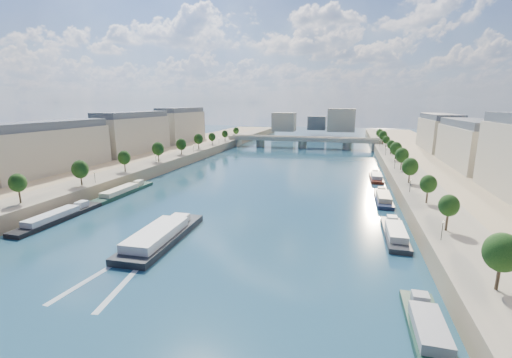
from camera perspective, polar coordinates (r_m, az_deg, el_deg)
The scene contains 17 objects.
ground at distance 136.61m, azimuth 0.75°, elevation -1.24°, with size 700.00×700.00×0.00m, color #0D2B3D.
quay_left at distance 168.66m, azimuth -23.67°, elevation 1.22°, with size 44.00×520.00×5.00m, color #9E8460.
quay_right at distance 137.60m, azimuth 31.21°, elevation -1.94°, with size 44.00×520.00×5.00m, color #9E8460.
pave_left at distance 159.29m, azimuth -19.53°, elevation 1.88°, with size 14.00×520.00×0.10m, color gray.
pave_right at distance 133.57m, azimuth 25.16°, elevation -0.56°, with size 14.00×520.00×0.10m, color gray.
trees_left at distance 158.94m, azimuth -18.67°, elevation 3.91°, with size 4.80×268.80×8.26m.
trees_right at distance 141.94m, azimuth 23.91°, elevation 2.51°, with size 4.80×268.80×8.26m.
lamps_left at distance 148.22m, azimuth -20.35°, elevation 2.14°, with size 0.36×200.36×4.28m.
lamps_right at distance 137.16m, azimuth 23.08°, elevation 1.12°, with size 0.36×200.36×4.28m.
buildings_left at distance 184.18m, azimuth -24.91°, elevation 6.38°, with size 16.00×226.00×23.20m.
buildings_right at distance 150.65m, azimuth 35.36°, elevation 4.09°, with size 16.00×226.00×23.20m.
skyline at distance 349.72m, azimuth 10.42°, elevation 9.45°, with size 79.00×42.00×22.00m.
bridge at distance 256.24m, azimuth 7.74°, elevation 6.31°, with size 112.00×12.00×8.15m.
tour_barge at distance 86.90m, azimuth -15.52°, elevation -9.13°, with size 9.98×31.08×4.18m.
wake at distance 74.99m, azimuth -22.05°, elevation -14.23°, with size 10.76×26.01×0.04m.
moored_barges_left at distance 103.67m, azimuth -35.84°, elevation -7.78°, with size 5.00×125.55×3.60m.
moored_barges_right at distance 90.31m, azimuth 22.36°, elevation -9.06°, with size 5.00×161.15×3.60m.
Camera 1 is at (33.03, -28.46, 32.73)m, focal length 24.00 mm.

